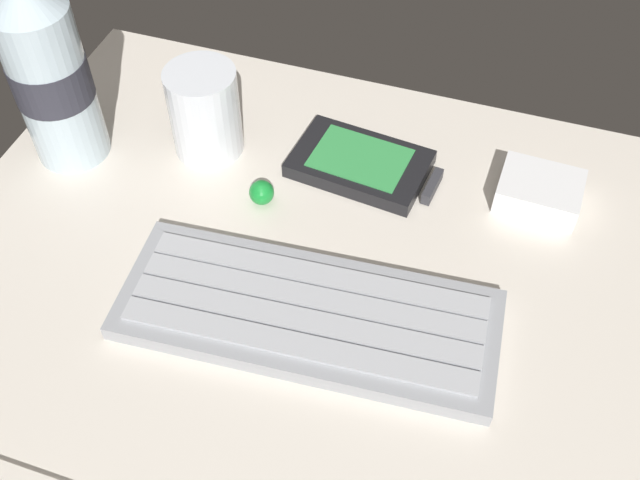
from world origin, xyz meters
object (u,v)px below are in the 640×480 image
Objects in this scene: handheld_device at (367,165)px; trackball_mouse at (262,192)px; water_bottle at (48,71)px; charger_block at (539,191)px; juice_cup at (205,115)px; keyboard at (308,314)px.

trackball_mouse is (-7.66, -6.48, 0.37)cm from handheld_device.
water_bottle is 43.19cm from charger_block.
juice_cup is at bearing -174.88° from charger_block.
charger_block reaches higher than handheld_device.
keyboard is at bearing -45.87° from juice_cup.
water_bottle reaches higher than keyboard.
keyboard is at bearing -89.36° from handheld_device.
juice_cup is at bearing 145.34° from trackball_mouse.
handheld_device is at bearing 40.24° from trackball_mouse.
trackball_mouse reaches higher than handheld_device.
charger_block is at bearing 50.48° from keyboard.
charger_block is (15.02, 18.21, 0.39)cm from keyboard.
charger_block is (30.06, 2.70, -2.71)cm from juice_cup.
handheld_device is at bearing -175.54° from charger_block.
charger_block is (15.21, 1.19, 0.47)cm from handheld_device.
charger_block is 24.12cm from trackball_mouse.
charger_block is at bearing 4.46° from handheld_device.
water_bottle is (-26.68, -5.83, 8.28)cm from handheld_device.
juice_cup is 9.19cm from trackball_mouse.
water_bottle is 9.45× the size of trackball_mouse.
keyboard is 13.14cm from trackball_mouse.
trackball_mouse is at bearing 126.68° from keyboard.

